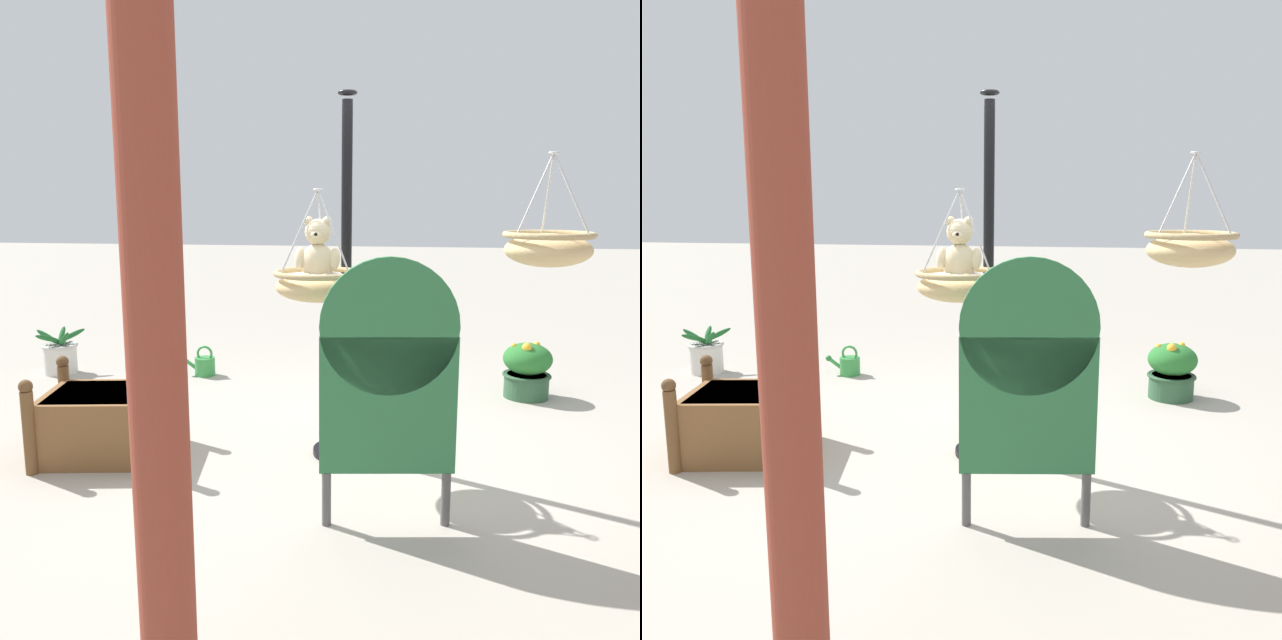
# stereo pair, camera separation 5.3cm
# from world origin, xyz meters

# --- Properties ---
(ground_plane) EXTENTS (40.00, 40.00, 0.00)m
(ground_plane) POSITION_xyz_m (0.00, 0.00, 0.00)
(ground_plane) COLOR #A8A093
(display_pole_central) EXTENTS (0.44, 0.44, 2.40)m
(display_pole_central) POSITION_xyz_m (-0.16, -0.05, 0.74)
(display_pole_central) COLOR black
(display_pole_central) RESTS_ON ground
(hanging_basket_with_teddy) EXTENTS (0.56, 0.56, 0.70)m
(hanging_basket_with_teddy) POSITION_xyz_m (-0.01, 0.20, 1.21)
(hanging_basket_with_teddy) COLOR tan
(teddy_bear) EXTENTS (0.29, 0.25, 0.41)m
(teddy_bear) POSITION_xyz_m (-0.01, 0.23, 1.39)
(teddy_bear) COLOR beige
(hanging_basket_left_high) EXTENTS (0.52, 0.52, 0.65)m
(hanging_basket_left_high) POSITION_xyz_m (-1.36, 0.31, 1.46)
(hanging_basket_left_high) COLOR tan
(greenhouse_pillar_left) EXTENTS (0.32, 0.32, 2.90)m
(greenhouse_pillar_left) POSITION_xyz_m (0.09, 2.56, 1.40)
(greenhouse_pillar_left) COLOR brown
(greenhouse_pillar_left) RESTS_ON ground
(wooden_planter_box) EXTENTS (0.92, 0.84, 0.62)m
(wooden_planter_box) POSITION_xyz_m (1.48, 0.20, 0.25)
(wooden_planter_box) COLOR brown
(wooden_planter_box) RESTS_ON ground
(potted_plant_tall_leafy) EXTENTS (0.46, 0.50, 0.47)m
(potted_plant_tall_leafy) POSITION_xyz_m (2.90, -1.75, 0.19)
(potted_plant_tall_leafy) COLOR beige
(potted_plant_tall_leafy) RESTS_ON ground
(potted_plant_conical_shrub) EXTENTS (0.42, 0.42, 0.51)m
(potted_plant_conical_shrub) POSITION_xyz_m (-1.60, -1.59, 0.25)
(potted_plant_conical_shrub) COLOR #2D5638
(potted_plant_conical_shrub) RESTS_ON ground
(display_sign_board) EXTENTS (0.72, 0.14, 1.45)m
(display_sign_board) POSITION_xyz_m (-0.49, 0.93, 0.85)
(display_sign_board) COLOR #286B3D
(display_sign_board) RESTS_ON ground
(watering_can) EXTENTS (0.35, 0.20, 0.30)m
(watering_can) POSITION_xyz_m (1.45, -1.89, 0.10)
(watering_can) COLOR #338C3F
(watering_can) RESTS_ON ground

